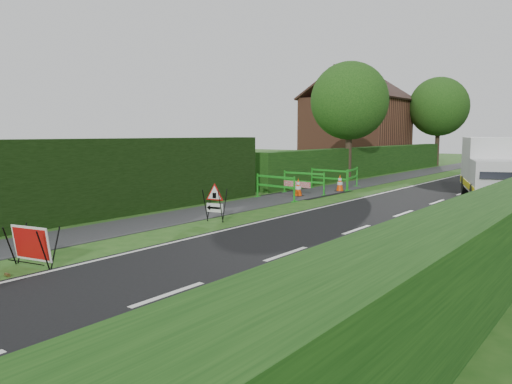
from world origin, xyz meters
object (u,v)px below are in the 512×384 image
Objects in this scene: red_rect_sign at (31,244)px; works_van at (496,167)px; hatchback_car at (501,164)px; triangle_sign at (214,200)px.

red_rect_sign is 17.18m from works_van.
red_rect_sign is 30.66m from hatchback_car.
works_van is (5.62, 10.39, 0.64)m from triangle_sign.
red_rect_sign is 6.02m from triangle_sign.
works_van reaches higher than red_rect_sign.
hatchback_car is (-2.58, 14.18, -0.65)m from works_van.
works_van is (5.08, 16.38, 0.85)m from red_rect_sign.
hatchback_car is (2.50, 30.56, 0.20)m from red_rect_sign.
works_van is at bearing 50.91° from triangle_sign.
works_van is at bearing 61.10° from red_rect_sign.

